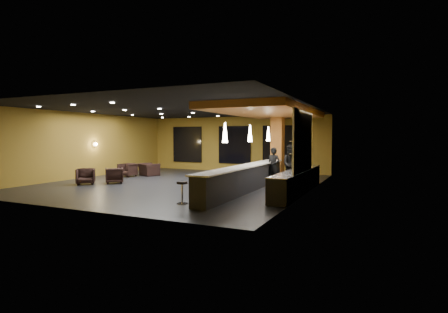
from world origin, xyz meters
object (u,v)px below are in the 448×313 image
at_px(armchair_d, 149,169).
at_px(staff_a, 273,166).
at_px(armchair_b, 114,175).
at_px(bar_stool_2, 224,179).
at_px(bar_stool_3, 235,177).
at_px(bar_stool_5, 255,170).
at_px(armchair_c, 127,170).
at_px(armchair_a, 86,176).
at_px(pendant_0, 225,133).
at_px(bar_stool_1, 201,183).
at_px(staff_b, 291,164).
at_px(staff_c, 303,164).
at_px(prep_counter, 297,182).
at_px(column, 277,146).
at_px(bar_counter, 245,179).
at_px(pendant_1, 250,133).
at_px(pendant_2, 268,134).
at_px(bar_stool_4, 246,173).

bearing_deg(armchair_d, staff_a, -161.96).
bearing_deg(armchair_b, bar_stool_2, 133.36).
relative_size(bar_stool_2, bar_stool_3, 1.08).
height_order(staff_a, bar_stool_5, staff_a).
distance_m(armchair_c, bar_stool_2, 7.68).
relative_size(armchair_a, bar_stool_2, 0.95).
xyz_separation_m(pendant_0, bar_stool_1, (-0.91, -0.06, -1.80)).
bearing_deg(pendant_0, armchair_c, 152.16).
height_order(staff_b, staff_c, staff_b).
xyz_separation_m(prep_counter, column, (-2.00, 4.10, 1.32)).
bearing_deg(armchair_d, bar_counter, -178.83).
height_order(pendant_1, pendant_2, same).
bearing_deg(staff_b, bar_stool_4, -164.32).
relative_size(pendant_0, staff_b, 0.38).
height_order(armchair_a, bar_stool_5, bar_stool_5).
bearing_deg(prep_counter, bar_stool_2, -157.74).
height_order(staff_b, armchair_d, staff_b).
bearing_deg(armchair_d, bar_stool_4, -165.68).
height_order(armchair_d, bar_stool_2, bar_stool_2).
relative_size(staff_b, bar_stool_1, 2.15).
bearing_deg(bar_stool_1, pendant_2, 79.76).
xyz_separation_m(column, staff_c, (1.60, -1.25, -0.83)).
bearing_deg(armchair_c, armchair_b, -62.45).
bearing_deg(staff_a, bar_stool_2, -101.52).
distance_m(pendant_1, armchair_d, 7.85).
distance_m(pendant_0, armchair_b, 7.08).
distance_m(staff_b, armchair_c, 9.05).
bearing_deg(bar_counter, armchair_b, -177.40).
bearing_deg(armchair_d, armchair_c, 77.61).
distance_m(column, armchair_d, 7.42).
xyz_separation_m(staff_a, bar_stool_3, (-1.21, -1.65, -0.35)).
relative_size(bar_counter, staff_a, 4.64).
distance_m(column, bar_stool_5, 1.86).
xyz_separation_m(staff_c, armchair_c, (-9.45, -1.21, -0.55)).
bearing_deg(bar_stool_5, armchair_d, -177.15).
xyz_separation_m(armchair_a, bar_stool_2, (6.81, 0.57, 0.18)).
height_order(staff_c, bar_stool_4, staff_c).
bearing_deg(bar_stool_3, staff_a, 53.88).
xyz_separation_m(prep_counter, armchair_a, (-9.50, -1.67, -0.06)).
distance_m(bar_counter, bar_stool_3, 0.90).
height_order(pendant_2, armchair_b, pendant_2).
bearing_deg(staff_a, bar_stool_1, -96.97).
bearing_deg(bar_stool_4, bar_stool_2, -88.63).
distance_m(staff_a, bar_stool_5, 1.80).
height_order(bar_counter, pendant_2, pendant_2).
xyz_separation_m(column, staff_b, (1.14, -1.61, -0.83)).
relative_size(pendant_0, pendant_2, 1.00).
bearing_deg(pendant_1, prep_counter, 0.00).
bearing_deg(staff_a, prep_counter, -37.47).
distance_m(staff_a, armchair_d, 7.70).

